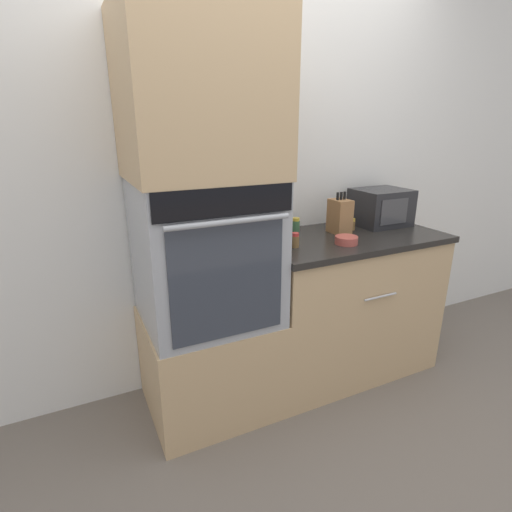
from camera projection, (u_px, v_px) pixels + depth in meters
name	position (u px, v px, depth m)	size (l,w,h in m)	color
ground_plane	(289.00, 418.00, 2.15)	(12.00, 12.00, 0.00)	#6B6056
wall_back	(240.00, 171.00, 2.30)	(8.00, 0.05, 2.50)	silver
oven_cabinet_base	(210.00, 361.00, 2.19)	(0.67, 0.60, 0.54)	tan
wall_oven	(206.00, 252.00, 1.98)	(0.64, 0.64, 0.72)	#9EA0A5
oven_cabinet_upper	(199.00, 94.00, 1.75)	(0.67, 0.60, 0.73)	tan
counter_unit	(343.00, 303.00, 2.50)	(1.12, 0.63, 0.89)	tan
microwave	(381.00, 207.00, 2.56)	(0.34, 0.28, 0.23)	#232326
knife_block	(340.00, 216.00, 2.37)	(0.10, 0.13, 0.25)	olive
bowl	(346.00, 240.00, 2.18)	(0.12, 0.12, 0.04)	#B24C42
condiment_jar_near	(352.00, 224.00, 2.45)	(0.04, 0.04, 0.07)	brown
condiment_jar_mid	(295.00, 240.00, 2.11)	(0.04, 0.04, 0.08)	brown
condiment_jar_far	(281.00, 232.00, 2.21)	(0.06, 0.06, 0.11)	#427047
condiment_jar_back	(296.00, 225.00, 2.43)	(0.05, 0.05, 0.08)	#427047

